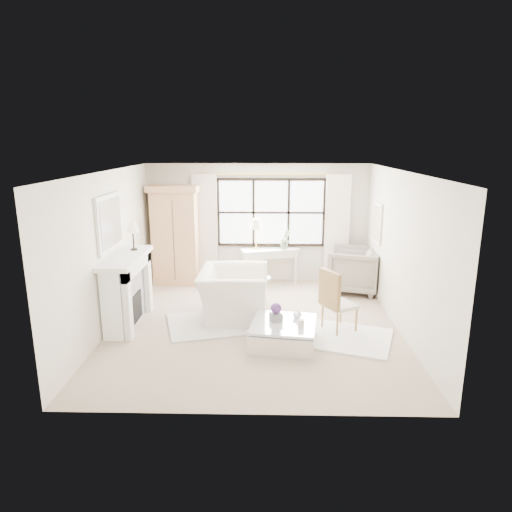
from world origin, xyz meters
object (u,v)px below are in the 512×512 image
object	(u,v)px
armoire	(176,234)
coffee_table	(284,334)
club_armchair	(233,293)
console_table	(270,266)

from	to	relation	value
armoire	coffee_table	size ratio (longest dim) A/B	1.98
armoire	club_armchair	size ratio (longest dim) A/B	1.61
coffee_table	console_table	bearing A→B (deg)	101.73
coffee_table	club_armchair	bearing A→B (deg)	134.66
armoire	console_table	xyz separation A→B (m)	(2.12, 0.05, -0.74)
coffee_table	armoire	bearing A→B (deg)	133.50
armoire	coffee_table	world-z (taller)	armoire
console_table	club_armchair	xyz separation A→B (m)	(-0.68, -2.14, 0.05)
console_table	coffee_table	distance (m)	3.35
console_table	club_armchair	size ratio (longest dim) A/B	0.99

